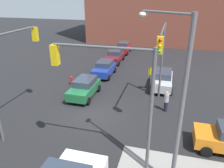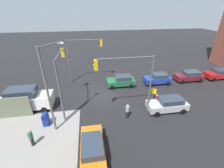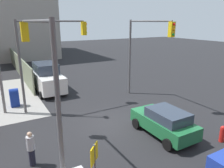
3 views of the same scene
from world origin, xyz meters
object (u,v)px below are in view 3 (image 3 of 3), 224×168
object	(u,v)px
pedestrian_walking_north	(31,148)
traffic_signal_nw_corner	(41,65)
mailbox_blue	(14,97)
traffic_signal_ne_corner	(48,47)
traffic_signal_se_corner	(144,44)
coupe_green	(164,122)
street_lamp_corner	(1,47)
fire_hydrant	(222,134)
van_white_delivery	(47,78)

from	to	relation	value
pedestrian_walking_north	traffic_signal_nw_corner	bearing A→B (deg)	177.44
mailbox_blue	traffic_signal_ne_corner	bearing A→B (deg)	-124.98
traffic_signal_se_corner	traffic_signal_ne_corner	distance (m)	7.34
traffic_signal_se_corner	mailbox_blue	xyz separation A→B (m)	(3.67, 9.50, -3.85)
traffic_signal_ne_corner	traffic_signal_nw_corner	bearing A→B (deg)	164.06
traffic_signal_se_corner	coupe_green	world-z (taller)	traffic_signal_se_corner
mailbox_blue	street_lamp_corner	bearing A→B (deg)	157.74
traffic_signal_nw_corner	fire_hydrant	bearing A→B (deg)	-107.51
traffic_signal_nw_corner	mailbox_blue	size ratio (longest dim) A/B	4.55
traffic_signal_nw_corner	street_lamp_corner	world-z (taller)	street_lamp_corner
traffic_signal_nw_corner	van_white_delivery	distance (m)	11.93
street_lamp_corner	mailbox_blue	size ratio (longest dim) A/B	5.59
traffic_signal_ne_corner	pedestrian_walking_north	world-z (taller)	traffic_signal_ne_corner
traffic_signal_ne_corner	van_white_delivery	bearing A→B (deg)	-10.00
traffic_signal_nw_corner	pedestrian_walking_north	distance (m)	3.85
traffic_signal_ne_corner	fire_hydrant	world-z (taller)	traffic_signal_ne_corner
street_lamp_corner	fire_hydrant	world-z (taller)	street_lamp_corner
traffic_signal_se_corner	van_white_delivery	xyz separation A→B (m)	(6.33, 6.30, -3.33)
traffic_signal_nw_corner	van_white_delivery	size ratio (longest dim) A/B	1.20
traffic_signal_se_corner	traffic_signal_ne_corner	xyz separation A→B (m)	(1.97, 7.07, -0.01)
fire_hydrant	traffic_signal_se_corner	bearing A→B (deg)	-2.28
traffic_signal_nw_corner	coupe_green	bearing A→B (deg)	-95.52
traffic_signal_nw_corner	pedestrian_walking_north	size ratio (longest dim) A/B	3.85
street_lamp_corner	fire_hydrant	size ratio (longest dim) A/B	8.51
traffic_signal_ne_corner	mailbox_blue	bearing A→B (deg)	55.02
traffic_signal_ne_corner	mailbox_blue	size ratio (longest dim) A/B	4.55
coupe_green	van_white_delivery	world-z (taller)	van_white_delivery
mailbox_blue	pedestrian_walking_north	size ratio (longest dim) A/B	0.85
mailbox_blue	coupe_green	xyz separation A→B (m)	(-9.08, -6.95, 0.08)
coupe_green	traffic_signal_ne_corner	bearing A→B (deg)	31.46
traffic_signal_nw_corner	traffic_signal_ne_corner	distance (m)	7.03
fire_hydrant	traffic_signal_nw_corner	bearing A→B (deg)	72.49
mailbox_blue	fire_hydrant	distance (m)	14.50
street_lamp_corner	fire_hydrant	xyz separation A→B (m)	(-9.99, -9.69, -4.22)
street_lamp_corner	traffic_signal_se_corner	bearing A→B (deg)	-103.82
mailbox_blue	coupe_green	distance (m)	11.43
coupe_green	fire_hydrant	bearing A→B (deg)	-133.25
van_white_delivery	traffic_signal_ne_corner	bearing A→B (deg)	170.00
street_lamp_corner	pedestrian_walking_north	bearing A→B (deg)	-177.59
traffic_signal_se_corner	van_white_delivery	bearing A→B (deg)	44.85
traffic_signal_se_corner	street_lamp_corner	xyz separation A→B (m)	(2.46, 9.99, 0.09)
street_lamp_corner	fire_hydrant	distance (m)	14.55
traffic_signal_se_corner	pedestrian_walking_north	xyz separation A→B (m)	(-4.53, 9.70, -3.74)
traffic_signal_se_corner	fire_hydrant	distance (m)	8.60
traffic_signal_se_corner	street_lamp_corner	world-z (taller)	street_lamp_corner
mailbox_blue	coupe_green	world-z (taller)	coupe_green
traffic_signal_nw_corner	traffic_signal_ne_corner	size ratio (longest dim) A/B	1.00
van_white_delivery	traffic_signal_se_corner	bearing A→B (deg)	-135.15
pedestrian_walking_north	coupe_green	bearing A→B (deg)	-169.54
traffic_signal_ne_corner	van_white_delivery	xyz separation A→B (m)	(4.37, -0.77, -3.33)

